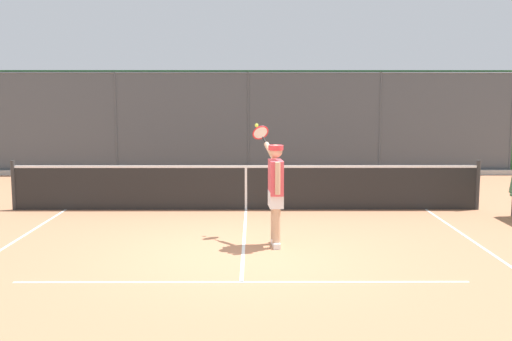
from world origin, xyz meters
name	(u,v)px	position (x,y,z in m)	size (l,w,h in m)	color
ground_plane	(243,254)	(0.00, 0.00, 0.00)	(60.00, 60.00, 0.00)	#B27551
court_line_markings	(241,289)	(0.00, 1.71, 0.00)	(7.82, 9.24, 0.01)	white
fence_backdrop	(248,122)	(0.00, -10.07, 1.59)	(19.20, 1.37, 3.20)	#474C51
tennis_net	(246,187)	(0.00, -3.65, 0.49)	(10.05, 0.09, 1.07)	#2D2D2D
tennis_player	(275,187)	(-0.52, -0.54, 0.98)	(0.54, 1.37, 1.96)	silver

